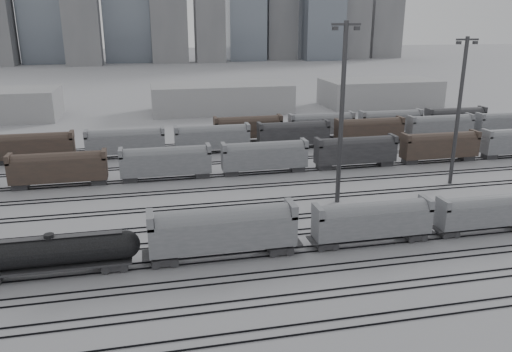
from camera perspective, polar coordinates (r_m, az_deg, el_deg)
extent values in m
plane|color=#ADADB2|center=(57.17, 0.59, -9.40)|extent=(900.00, 900.00, 0.00)
cube|color=black|center=(44.93, 5.04, -17.58)|extent=(220.00, 0.07, 0.16)
cube|color=black|center=(46.05, 4.48, -16.59)|extent=(220.00, 0.07, 0.16)
cube|color=black|center=(48.92, 3.24, -14.33)|extent=(220.00, 0.07, 0.16)
cube|color=black|center=(50.10, 2.79, -13.49)|extent=(220.00, 0.07, 0.16)
cube|color=black|center=(53.08, 1.76, -11.56)|extent=(220.00, 0.07, 0.16)
cube|color=black|center=(54.30, 1.39, -10.85)|extent=(220.00, 0.07, 0.16)
cube|color=black|center=(57.38, 0.53, -9.20)|extent=(220.00, 0.07, 0.16)
cube|color=black|center=(58.63, 0.21, -8.59)|extent=(220.00, 0.07, 0.16)
cube|color=black|center=(61.78, -0.52, -7.17)|extent=(220.00, 0.07, 0.16)
cube|color=black|center=(63.06, -0.79, -6.64)|extent=(220.00, 0.07, 0.16)
cube|color=black|center=(66.27, -1.42, -5.41)|extent=(220.00, 0.07, 0.16)
cube|color=black|center=(67.57, -1.66, -4.95)|extent=(220.00, 0.07, 0.16)
cube|color=black|center=(72.66, -2.49, -3.32)|extent=(220.00, 0.07, 0.16)
cube|color=black|center=(73.99, -2.68, -2.93)|extent=(220.00, 0.07, 0.16)
cube|color=black|center=(79.16, -3.37, -1.56)|extent=(220.00, 0.07, 0.16)
cube|color=black|center=(80.50, -3.54, -1.24)|extent=(220.00, 0.07, 0.16)
cube|color=black|center=(85.74, -4.12, -0.07)|extent=(220.00, 0.07, 0.16)
cube|color=black|center=(87.09, -4.26, 0.21)|extent=(220.00, 0.07, 0.16)
cube|color=black|center=(93.33, -4.85, 1.37)|extent=(220.00, 0.07, 0.16)
cube|color=black|center=(94.70, -4.97, 1.61)|extent=(220.00, 0.07, 0.16)
cube|color=black|center=(100.98, -5.47, 2.60)|extent=(220.00, 0.07, 0.16)
cube|color=black|center=(102.36, -5.57, 2.80)|extent=(220.00, 0.07, 0.16)
cube|color=black|center=(108.69, -6.00, 3.65)|extent=(220.00, 0.07, 0.16)
cube|color=black|center=(110.07, -6.09, 3.82)|extent=(220.00, 0.07, 0.16)
cube|color=#252528|center=(56.79, -15.81, -9.66)|extent=(2.72, 2.20, 0.73)
cube|color=#252528|center=(57.39, -22.19, -9.46)|extent=(16.21, 2.82, 0.26)
cylinder|color=black|center=(56.69, -22.38, -7.95)|extent=(15.16, 3.03, 3.03)
sphere|color=black|center=(55.76, -14.65, -7.58)|extent=(3.03, 3.03, 3.03)
cylinder|color=black|center=(56.03, -22.58, -6.40)|extent=(1.05, 1.05, 0.52)
cube|color=#252528|center=(56.07, -22.57, -6.50)|extent=(14.64, 0.94, 0.06)
cube|color=#252528|center=(56.61, -10.39, -9.32)|extent=(2.84, 2.29, 0.76)
cube|color=#252528|center=(58.31, 2.71, -8.20)|extent=(2.84, 2.29, 0.76)
cube|color=gray|center=(56.00, -3.79, -6.45)|extent=(16.38, 3.28, 3.50)
cylinder|color=gray|center=(55.49, -3.81, -5.21)|extent=(14.85, 3.17, 3.17)
cube|color=gray|center=(54.65, -12.03, -4.95)|extent=(0.76, 3.28, 1.53)
cube|color=gray|center=(56.75, 4.05, -3.74)|extent=(0.76, 3.28, 1.53)
cone|color=#252528|center=(56.90, -3.74, -8.41)|extent=(2.62, 2.62, 0.98)
cube|color=#252528|center=(59.95, 7.98, -7.69)|extent=(2.49, 2.01, 0.67)
cube|color=#252528|center=(64.62, 17.63, -6.47)|extent=(2.49, 2.01, 0.67)
cube|color=gray|center=(61.18, 13.14, -5.16)|extent=(14.34, 2.87, 3.06)
cylinder|color=gray|center=(60.76, 13.21, -4.16)|extent=(13.00, 2.77, 2.77)
cube|color=gray|center=(57.94, 7.08, -4.09)|extent=(0.67, 2.87, 1.34)
cube|color=gray|center=(63.68, 18.87, -2.91)|extent=(0.67, 2.87, 1.34)
cone|color=#252528|center=(61.91, 13.02, -6.76)|extent=(2.29, 2.29, 0.86)
cube|color=#252528|center=(66.95, 21.04, -6.02)|extent=(2.30, 1.86, 0.62)
cube|color=gray|center=(69.20, 24.91, -3.89)|extent=(13.26, 2.65, 2.83)
cylinder|color=gray|center=(68.85, 25.03, -3.07)|extent=(12.03, 2.56, 2.56)
cube|color=gray|center=(65.02, 20.62, -3.02)|extent=(0.62, 2.65, 1.24)
cone|color=#252528|center=(69.80, 24.74, -5.21)|extent=(2.12, 2.12, 0.80)
cylinder|color=#363639|center=(71.63, 9.75, 6.78)|extent=(0.66, 0.66, 25.73)
cube|color=#363639|center=(70.45, 10.28, 16.69)|extent=(4.12, 0.31, 0.31)
cube|color=#363639|center=(69.89, 9.04, 16.32)|extent=(0.72, 0.51, 0.51)
cube|color=#363639|center=(71.06, 11.46, 16.22)|extent=(0.72, 0.51, 0.51)
cylinder|color=#363639|center=(85.68, 22.12, 6.69)|extent=(0.60, 0.60, 23.42)
cube|color=#363639|center=(84.56, 23.01, 14.17)|extent=(3.75, 0.28, 0.28)
cube|color=#363639|center=(83.78, 22.16, 13.93)|extent=(0.66, 0.47, 0.47)
cube|color=#363639|center=(85.38, 23.77, 13.79)|extent=(0.66, 0.47, 0.47)
cube|color=#46352C|center=(86.08, -21.62, 0.68)|extent=(15.00, 3.00, 5.60)
cube|color=gray|center=(84.90, -10.25, 1.43)|extent=(15.00, 3.00, 5.60)
cube|color=gray|center=(87.09, 0.98, 2.12)|extent=(15.00, 3.00, 5.60)
cube|color=#252528|center=(92.41, 11.30, 2.68)|extent=(15.00, 3.00, 5.60)
cube|color=#46352C|center=(100.36, 20.25, 3.09)|extent=(15.00, 3.00, 5.60)
cube|color=#46352C|center=(102.62, -24.19, 2.93)|extent=(15.00, 3.00, 5.60)
cube|color=gray|center=(100.45, -14.67, 3.62)|extent=(15.00, 3.00, 5.60)
cube|color=gray|center=(101.14, -5.00, 4.22)|extent=(15.00, 3.00, 5.60)
cube|color=#252528|center=(104.62, 4.29, 4.68)|extent=(15.00, 3.00, 5.60)
cube|color=#46352C|center=(110.64, 12.79, 5.00)|extent=(15.00, 3.00, 5.60)
cube|color=gray|center=(118.80, 20.28, 5.19)|extent=(15.00, 3.00, 5.60)
cube|color=gray|center=(128.70, 26.71, 5.28)|extent=(15.00, 3.00, 5.60)
cube|color=#46352C|center=(110.29, -0.91, 5.39)|extent=(15.00, 3.00, 5.60)
cube|color=gray|center=(114.83, 7.48, 5.73)|extent=(15.00, 3.00, 5.60)
cube|color=gray|center=(121.60, 15.08, 5.93)|extent=(15.00, 3.00, 5.60)
cube|color=#252528|center=(130.25, 21.78, 6.02)|extent=(15.00, 3.00, 5.60)
cube|color=#99999C|center=(147.90, -3.98, 8.92)|extent=(40.00, 18.00, 8.00)
cube|color=#99999C|center=(162.88, 13.92, 9.24)|extent=(35.00, 18.00, 8.00)
cube|color=gray|center=(331.38, -19.03, 16.22)|extent=(20.00, 16.00, 48.00)
cube|color=gray|center=(330.12, -10.07, 17.91)|extent=(22.00, 17.60, 60.00)
cube|color=gray|center=(332.36, -5.49, 16.19)|extent=(18.00, 14.40, 38.00)
cube|color=slate|center=(336.49, -1.10, 19.17)|extent=(24.00, 19.20, 72.00)
cube|color=gray|center=(342.18, 3.20, 16.86)|extent=(20.00, 16.00, 45.00)
cube|color=gray|center=(358.84, 11.23, 16.19)|extent=(18.00, 14.40, 40.00)
cube|color=gray|center=(369.37, 15.01, 16.91)|extent=(22.00, 17.60, 52.00)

